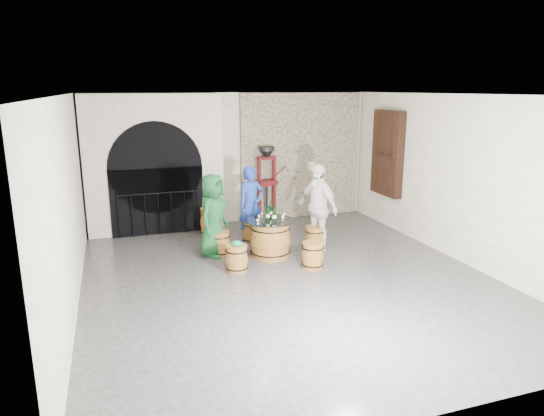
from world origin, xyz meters
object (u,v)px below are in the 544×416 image
object	(u,v)px
barrel_stool_near_right	(313,255)
person_blue	(251,205)
barrel_stool_far	(252,231)
barrel_stool_right	(315,238)
barrel_stool_near_left	(237,258)
wine_bottle_left	(268,214)
barrel_stool_left	(220,243)
corking_press	(267,179)
person_green	(213,215)
side_barrel	(211,222)
wine_bottle_center	(274,215)
wine_bottle_right	(270,211)
barrel_table	(270,238)
person_white	(317,207)

from	to	relation	value
barrel_stool_near_right	person_blue	bearing A→B (deg)	108.95
barrel_stool_far	barrel_stool_right	xyz separation A→B (m)	(1.11, -0.91, 0.00)
barrel_stool_right	barrel_stool_near_left	world-z (taller)	same
person_blue	wine_bottle_left	bearing A→B (deg)	-102.35
barrel_stool_left	corking_press	bearing A→B (deg)	50.60
person_green	side_barrel	world-z (taller)	person_green
person_green	person_blue	distance (m)	1.14
side_barrel	barrel_stool_near_left	bearing A→B (deg)	-89.92
wine_bottle_center	wine_bottle_right	size ratio (longest dim) A/B	1.00
person_green	person_blue	size ratio (longest dim) A/B	1.00
barrel_stool_right	corking_press	world-z (taller)	corking_press
barrel_stool_near_right	barrel_stool_near_left	size ratio (longest dim) A/B	1.00
barrel_table	barrel_stool_near_right	world-z (taller)	barrel_table
barrel_table	person_green	size ratio (longest dim) A/B	0.59
person_green	barrel_stool_near_left	bearing A→B (deg)	-128.79
person_white	wine_bottle_center	distance (m)	1.05
person_blue	side_barrel	bearing A→B (deg)	120.26
barrel_stool_far	person_white	size ratio (longest dim) A/B	0.28
wine_bottle_left	person_white	bearing A→B (deg)	6.83
barrel_table	barrel_stool_left	size ratio (longest dim) A/B	1.95
barrel_stool_far	person_blue	distance (m)	0.59
barrel_stool_near_left	person_blue	xyz separation A→B (m)	(0.75, 1.61, 0.59)
barrel_stool_far	person_green	world-z (taller)	person_green
barrel_stool_far	person_blue	size ratio (longest dim) A/B	0.30
barrel_table	barrel_stool_near_left	size ratio (longest dim) A/B	1.95
barrel_table	barrel_stool_left	bearing A→B (deg)	157.90
wine_bottle_center	side_barrel	distance (m)	2.20
person_white	barrel_table	bearing A→B (deg)	-104.14
barrel_stool_far	side_barrel	bearing A→B (deg)	134.31
barrel_stool_right	corking_press	distance (m)	2.46
wine_bottle_left	wine_bottle_center	distance (m)	0.15
barrel_stool_right	barrel_stool_near_left	bearing A→B (deg)	-159.77
barrel_stool_left	corking_press	world-z (taller)	corking_press
barrel_stool_right	side_barrel	bearing A→B (deg)	137.98
barrel_table	wine_bottle_center	world-z (taller)	wine_bottle_center
wine_bottle_center	barrel_stool_far	bearing A→B (deg)	96.45
barrel_stool_right	person_green	distance (m)	2.19
wine_bottle_left	wine_bottle_center	world-z (taller)	same
wine_bottle_left	barrel_table	bearing A→B (deg)	18.19
barrel_stool_right	side_barrel	size ratio (longest dim) A/B	0.78
wine_bottle_right	side_barrel	distance (m)	1.92
barrel_stool_right	wine_bottle_left	bearing A→B (deg)	-173.15
barrel_stool_left	barrel_stool_right	distance (m)	1.99
barrel_table	person_blue	world-z (taller)	person_blue
wine_bottle_right	corking_press	xyz separation A→B (m)	(0.63, 2.19, 0.23)
barrel_stool_near_right	barrel_stool_left	bearing A→B (deg)	140.31
barrel_stool_near_left	wine_bottle_left	bearing A→B (deg)	35.31
wine_bottle_left	side_barrel	size ratio (longest dim) A/B	0.50
barrel_table	barrel_stool_left	world-z (taller)	barrel_table
barrel_stool_near_right	person_blue	size ratio (longest dim) A/B	0.30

